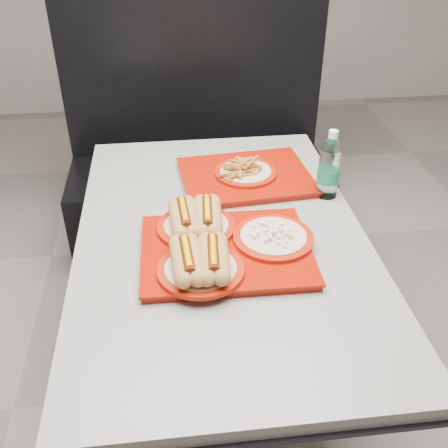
{
  "coord_description": "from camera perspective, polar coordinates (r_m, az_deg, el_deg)",
  "views": [
    {
      "loc": [
        -0.15,
        -1.34,
        1.7
      ],
      "look_at": [
        0.0,
        -0.07,
        0.83
      ],
      "focal_mm": 42.0,
      "sensor_mm": 36.0,
      "label": 1
    }
  ],
  "objects": [
    {
      "name": "diner_table",
      "position": [
        1.75,
        -0.25,
        -5.47
      ],
      "size": [
        0.92,
        1.42,
        0.75
      ],
      "color": "black",
      "rests_on": "ground"
    },
    {
      "name": "booth_bench",
      "position": [
        2.76,
        -2.84,
        6.04
      ],
      "size": [
        1.3,
        0.57,
        1.35
      ],
      "color": "black",
      "rests_on": "ground"
    },
    {
      "name": "water_bottle",
      "position": [
        1.83,
        11.37,
        5.98
      ],
      "size": [
        0.08,
        0.08,
        0.24
      ],
      "rotation": [
        0.0,
        0.0,
        0.14
      ],
      "color": "silver",
      "rests_on": "diner_table"
    },
    {
      "name": "tray_near",
      "position": [
        1.53,
        -0.58,
        -2.2
      ],
      "size": [
        0.52,
        0.45,
        0.11
      ],
      "rotation": [
        0.0,
        0.0,
        -0.01
      ],
      "color": "#8C1103",
      "rests_on": "diner_table"
    },
    {
      "name": "tray_far",
      "position": [
        1.92,
        2.37,
        5.47
      ],
      "size": [
        0.49,
        0.4,
        0.09
      ],
      "rotation": [
        0.0,
        0.0,
        0.09
      ],
      "color": "#8C1103",
      "rests_on": "diner_table"
    },
    {
      "name": "ground",
      "position": [
        2.17,
        -0.21,
        -17.48
      ],
      "size": [
        6.0,
        6.0,
        0.0
      ],
      "primitive_type": "plane",
      "color": "gray",
      "rests_on": "ground"
    }
  ]
}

